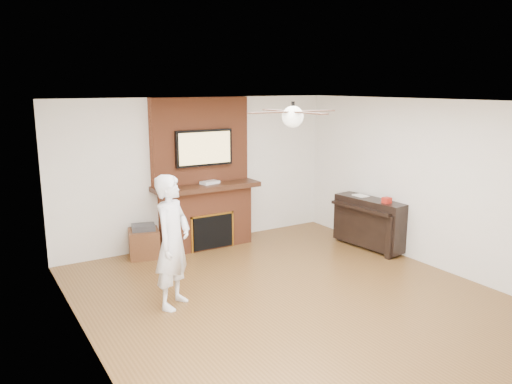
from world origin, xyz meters
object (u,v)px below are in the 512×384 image
fireplace (204,188)px  person (173,242)px  side_table (144,242)px  piano (370,222)px

fireplace → person: (-1.37, -2.00, -0.17)m
side_table → person: bearing=-83.8°
person → piano: 3.71m
side_table → piano: 3.72m
fireplace → person: bearing=-124.5°
person → side_table: person is taller
person → piano: (3.66, 0.42, -0.37)m
person → side_table: 2.04m
side_table → piano: piano is taller
person → side_table: (0.27, 1.93, -0.58)m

